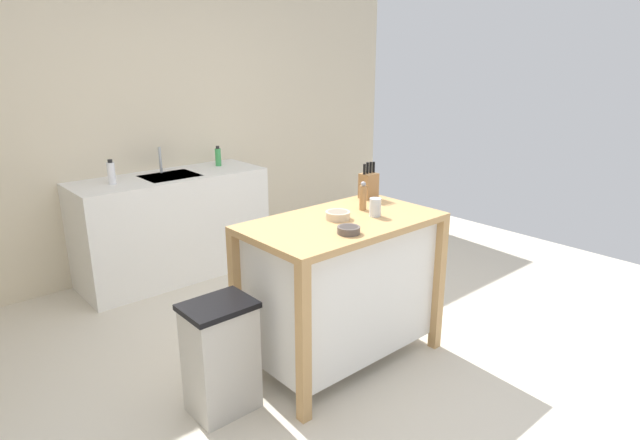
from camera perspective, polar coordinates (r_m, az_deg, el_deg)
ground_plane at (r=3.34m, az=3.14°, el=-16.13°), size 6.46×6.46×0.00m
wall_back at (r=4.87m, az=-17.44°, el=10.14°), size 5.46×0.10×2.60m
kitchen_island at (r=3.24m, az=2.35°, el=-6.85°), size 1.18×0.68×0.92m
knife_block at (r=3.56m, az=5.28°, el=3.80°), size 0.11×0.09×0.25m
bowl_ceramic_small at (r=2.85m, az=3.12°, el=-1.07°), size 0.13×0.13×0.04m
bowl_stoneware_deep at (r=3.10m, az=1.93°, el=0.55°), size 0.15×0.15×0.05m
drinking_cup at (r=3.16m, az=5.99°, el=1.38°), size 0.07×0.07×0.11m
pepper_grinder at (r=3.28m, az=4.68°, el=2.55°), size 0.04×0.04×0.18m
trash_bin at (r=2.93m, az=-10.67°, el=-14.36°), size 0.36×0.28×0.63m
sink_counter at (r=4.70m, az=-15.59°, el=-0.60°), size 1.59×0.60×0.89m
sink_faucet at (r=4.69m, az=-16.89°, el=6.24°), size 0.02×0.02×0.22m
bottle_spray_cleaner at (r=4.40m, az=-21.64°, el=4.78°), size 0.06×0.06×0.19m
bottle_hand_soap at (r=4.88m, az=-10.97°, el=6.74°), size 0.05×0.05×0.18m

